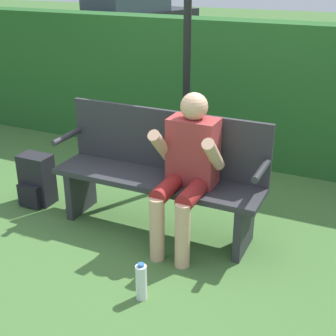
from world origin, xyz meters
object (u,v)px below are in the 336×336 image
object	(u,v)px
water_bottle	(141,282)
parked_car	(127,18)
person_seated	(187,165)
backpack	(36,181)
signpost	(187,48)
park_bench	(160,171)

from	to	relation	value
water_bottle	parked_car	size ratio (longest dim) A/B	0.06
person_seated	backpack	size ratio (longest dim) A/B	2.55
water_bottle	backpack	bearing A→B (deg)	152.02
person_seated	parked_car	distance (m)	10.91
backpack	signpost	world-z (taller)	signpost
park_bench	signpost	bearing A→B (deg)	99.11
person_seated	water_bottle	world-z (taller)	person_seated
park_bench	signpost	xyz separation A→B (m)	(-0.13, 0.84, 0.83)
park_bench	parked_car	size ratio (longest dim) A/B	0.36
signpost	park_bench	bearing A→B (deg)	-80.89
park_bench	person_seated	size ratio (longest dim) A/B	1.46
backpack	parked_car	world-z (taller)	parked_car
park_bench	parked_car	bearing A→B (deg)	120.95
person_seated	signpost	xyz separation A→B (m)	(-0.43, 0.97, 0.67)
water_bottle	parked_car	bearing A→B (deg)	119.93
signpost	parked_car	bearing A→B (deg)	122.79
backpack	signpost	xyz separation A→B (m)	(1.06, 0.94, 1.11)
person_seated	water_bottle	distance (m)	0.92
parked_car	park_bench	bearing A→B (deg)	-131.34
park_bench	water_bottle	xyz separation A→B (m)	(0.30, -0.89, -0.37)
person_seated	parked_car	xyz separation A→B (m)	(-5.76, 9.26, -0.08)
park_bench	parked_car	xyz separation A→B (m)	(-5.47, 9.12, 0.08)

